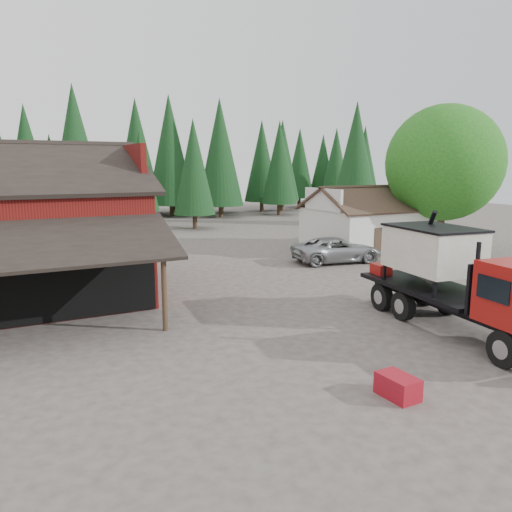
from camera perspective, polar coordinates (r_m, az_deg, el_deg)
name	(u,v)px	position (r m, az deg, el deg)	size (l,w,h in m)	color
ground	(322,324)	(19.62, 7.59, -7.74)	(120.00, 120.00, 0.00)	#4C413B
farmhouse	(368,227)	(37.17, 12.67, 3.31)	(8.60, 6.42, 4.65)	silver
deciduous_tree	(444,167)	(37.52, 20.72, 9.46)	(8.00, 8.00, 10.20)	#382619
conifer_backdrop	(107,220)	(58.55, -16.65, 3.98)	(76.00, 16.00, 16.00)	#103218
near_pine_b	(194,167)	(48.24, -7.13, 10.07)	(3.96, 3.96, 10.40)	#382619
near_pine_c	(356,157)	(52.68, 11.33, 11.06)	(4.84, 4.84, 12.40)	#382619
near_pine_d	(76,150)	(49.71, -19.92, 11.28)	(5.28, 5.28, 13.40)	#382619
feed_truck	(462,278)	(19.63, 22.47, -2.36)	(3.71, 9.78, 4.30)	black
silver_car	(337,250)	(31.93, 9.26, 0.71)	(2.62, 5.69, 1.58)	#9A9DA1
equip_box	(398,386)	(14.13, 15.90, -14.15)	(0.70, 1.10, 0.60)	maroon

